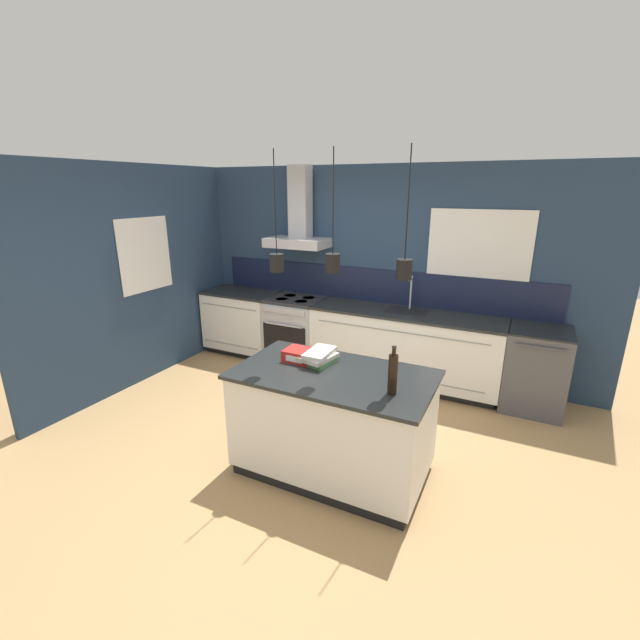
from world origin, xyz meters
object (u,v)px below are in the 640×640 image
Objects in this scene: book_stack at (318,357)px; red_supply_box at (300,355)px; dishwasher at (535,369)px; bottle_on_island at (393,374)px; oven_range at (296,330)px.

red_supply_box is (-0.17, -0.02, -0.01)m from book_stack.
dishwasher is 2.50× the size of bottle_on_island.
red_supply_box reaches higher than dishwasher.
book_stack is at bearing -132.79° from dishwasher.
dishwasher is at bearing 47.21° from book_stack.
book_stack is (-1.70, -1.84, 0.51)m from dishwasher.
red_supply_box is (-1.87, -1.85, 0.50)m from dishwasher.
bottle_on_island reaches higher than book_stack.
oven_range is 2.50× the size of bottle_on_island.
oven_range is 2.95m from bottle_on_island.
red_supply_box is at bearing 164.30° from bottle_on_island.
red_supply_box is at bearing -59.49° from oven_range.
book_stack reaches higher than red_supply_box.
dishwasher is 3.51× the size of red_supply_box.
book_stack is 0.17m from red_supply_box.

